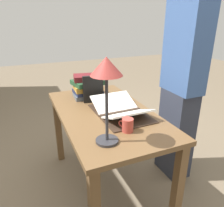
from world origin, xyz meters
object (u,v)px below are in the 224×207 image
Objects in this scene: person_reader at (181,88)px; open_book at (120,110)px; book_standing_upright at (93,89)px; coffee_mug at (127,125)px; reading_lamp at (106,75)px; book_stack_tall at (88,86)px.

open_book is at bearing -86.38° from person_reader.
book_standing_upright is 2.50× the size of coffee_mug.
coffee_mug is (0.07, -0.17, -0.36)m from reading_lamp.
person_reader is at bearing -65.61° from coffee_mug.
person_reader reaches higher than book_stack_tall.
coffee_mug is (-0.73, -0.04, -0.06)m from book_stack_tall.
book_standing_upright is at bearing -178.45° from book_stack_tall.
coffee_mug is at bearing -65.61° from person_reader.
reading_lamp is 0.96m from person_reader.
book_standing_upright reaches higher than coffee_mug.
open_book is at bearing -36.18° from reading_lamp.
reading_lamp reaches higher than book_standing_upright.
coffee_mug is 0.05× the size of person_reader.
person_reader reaches higher than coffee_mug.
reading_lamp is at bearing 170.73° from book_stack_tall.
person_reader is at bearing -87.74° from open_book.
book_standing_upright is at bearing -111.59° from person_reader.
book_stack_tall is 0.87m from reading_lamp.
reading_lamp is (-0.80, 0.13, 0.31)m from book_stack_tall.
book_standing_upright is 0.59m from coffee_mug.
person_reader reaches higher than book_standing_upright.
reading_lamp is (-0.34, 0.25, 0.38)m from open_book.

